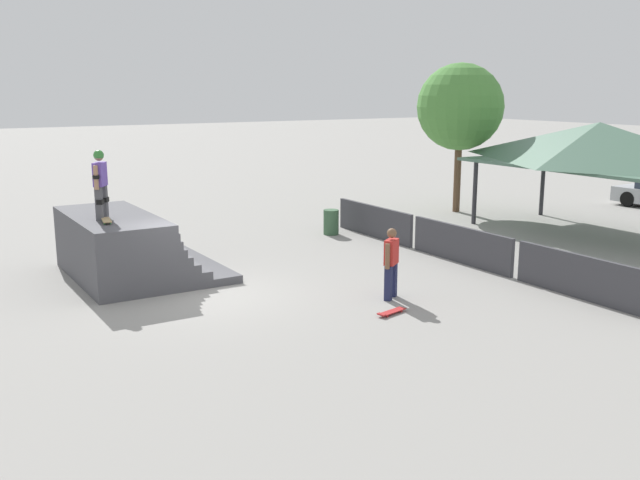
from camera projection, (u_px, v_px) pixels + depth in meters
ground_plane at (199, 295)px, 17.27m from camera, size 160.00×160.00×0.00m
quarter_pipe_ramp at (124, 249)px, 18.78m from camera, size 4.50×3.66×1.68m
skater_on_deck at (100, 180)px, 17.69m from camera, size 0.70×0.54×1.73m
skateboard_on_deck at (106, 220)px, 17.40m from camera, size 0.84×0.34×0.09m
bystander_walking at (391, 260)px, 16.76m from camera, size 0.48×0.62×1.70m
skateboard_on_ground at (391, 312)px, 15.75m from camera, size 0.38×0.83×0.09m
barrier_fence at (461, 245)px, 20.33m from camera, size 12.44×0.12×1.05m
pavilion_shelter at (598, 146)px, 23.41m from camera, size 8.87×4.20×3.81m
tree_beside_pavilion at (460, 107)px, 28.00m from camera, size 3.41×3.41×5.88m
trash_bin at (331, 222)px, 24.28m from camera, size 0.52×0.52×0.85m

